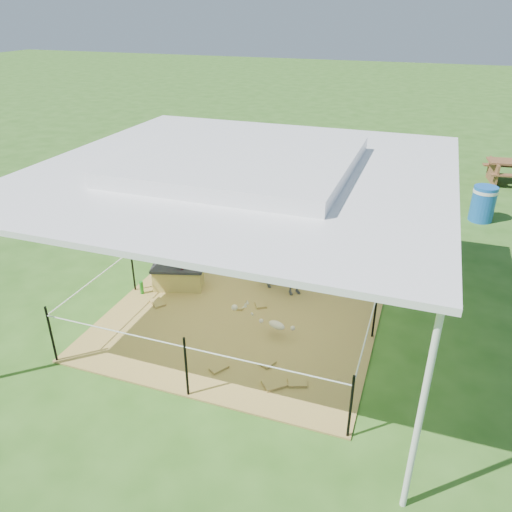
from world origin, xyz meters
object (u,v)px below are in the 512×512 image
(straw_bale, at_px, (179,278))
(woman, at_px, (181,243))
(pony, at_px, (281,271))
(foal, at_px, (277,324))
(green_bottle, at_px, (142,288))
(trash_barrel, at_px, (483,204))
(distant_person, at_px, (433,172))
(picnic_table_near, at_px, (412,169))

(straw_bale, relative_size, woman, 0.83)
(pony, bearing_deg, foal, -152.93)
(green_bottle, xyz_separation_m, trash_barrel, (6.19, 6.07, 0.29))
(pony, distance_m, distant_person, 7.52)
(straw_bale, height_order, trash_barrel, trash_barrel)
(straw_bale, bearing_deg, trash_barrel, 44.87)
(green_bottle, height_order, distant_person, distant_person)
(straw_bale, distance_m, trash_barrel, 7.97)
(picnic_table_near, bearing_deg, woman, -97.58)
(green_bottle, xyz_separation_m, distant_person, (4.92, 8.04, 0.39))
(woman, height_order, picnic_table_near, woman)
(green_bottle, bearing_deg, foal, -8.83)
(trash_barrel, bearing_deg, pony, -126.07)
(straw_bale, relative_size, distant_person, 0.84)
(pony, relative_size, picnic_table_near, 0.58)
(straw_bale, xyz_separation_m, green_bottle, (-0.55, -0.45, -0.08))
(distant_person, bearing_deg, foal, 100.18)
(pony, xyz_separation_m, trash_barrel, (3.74, 5.14, -0.04))
(picnic_table_near, distance_m, distant_person, 0.95)
(straw_bale, height_order, pony, pony)
(green_bottle, bearing_deg, distant_person, 58.55)
(foal, xyz_separation_m, trash_barrel, (3.39, 6.50, 0.18))
(foal, bearing_deg, green_bottle, -170.49)
(green_bottle, xyz_separation_m, picnic_table_near, (4.31, 8.76, 0.23))
(green_bottle, distance_m, foal, 2.84)
(straw_bale, relative_size, picnic_table_near, 0.49)
(trash_barrel, xyz_separation_m, picnic_table_near, (-1.89, 2.69, -0.06))
(straw_bale, bearing_deg, foal, -21.43)
(foal, relative_size, distant_person, 0.78)
(straw_bale, bearing_deg, distant_person, 60.09)
(straw_bale, height_order, distant_person, distant_person)
(woman, relative_size, foal, 1.28)
(foal, xyz_separation_m, picnic_table_near, (1.50, 9.19, 0.12))
(woman, height_order, green_bottle, woman)
(pony, xyz_separation_m, distant_person, (2.46, 7.11, 0.06))
(straw_bale, xyz_separation_m, distant_person, (4.37, 7.59, 0.32))
(woman, bearing_deg, trash_barrel, 118.74)
(woman, relative_size, green_bottle, 4.32)
(straw_bale, height_order, foal, foal)
(straw_bale, xyz_separation_m, woman, (0.10, 0.00, 0.76))
(pony, bearing_deg, green_bottle, 123.37)
(straw_bale, distance_m, green_bottle, 0.71)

